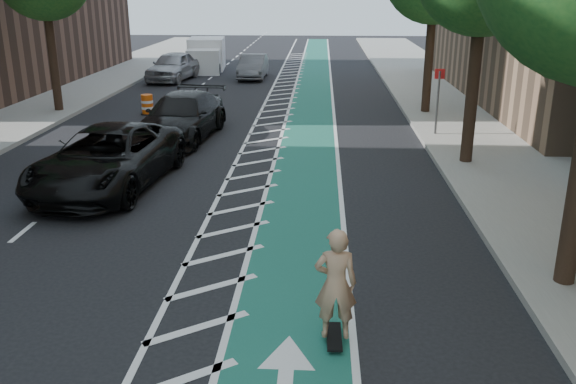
# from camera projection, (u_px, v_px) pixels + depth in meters

# --- Properties ---
(ground) EXTENTS (120.00, 120.00, 0.00)m
(ground) POSITION_uv_depth(u_px,v_px,m) (131.00, 286.00, 11.22)
(ground) COLOR black
(ground) RESTS_ON ground
(bike_lane) EXTENTS (2.00, 90.00, 0.01)m
(bike_lane) POSITION_uv_depth(u_px,v_px,m) (307.00, 150.00, 20.52)
(bike_lane) COLOR #195949
(bike_lane) RESTS_ON ground
(buffer_strip) EXTENTS (1.40, 90.00, 0.01)m
(buffer_strip) POSITION_uv_depth(u_px,v_px,m) (263.00, 149.00, 20.59)
(buffer_strip) COLOR silver
(buffer_strip) RESTS_ON ground
(sidewalk_right) EXTENTS (5.00, 90.00, 0.15)m
(sidewalk_right) POSITION_uv_depth(u_px,v_px,m) (503.00, 150.00, 20.16)
(sidewalk_right) COLOR gray
(sidewalk_right) RESTS_ON ground
(curb_right) EXTENTS (0.12, 90.00, 0.16)m
(curb_right) POSITION_uv_depth(u_px,v_px,m) (429.00, 149.00, 20.29)
(curb_right) COLOR gray
(curb_right) RESTS_ON ground
(curb_left) EXTENTS (0.12, 90.00, 0.16)m
(curb_left) POSITION_uv_depth(u_px,v_px,m) (16.00, 144.00, 21.01)
(curb_left) COLOR gray
(curb_left) RESTS_ON ground
(sign_post) EXTENTS (0.35, 0.08, 2.47)m
(sign_post) POSITION_uv_depth(u_px,v_px,m) (438.00, 101.00, 21.74)
(sign_post) COLOR #4C4C4C
(sign_post) RESTS_ON ground
(skateboard) EXTENTS (0.24, 0.82, 0.11)m
(skateboard) POSITION_uv_depth(u_px,v_px,m) (334.00, 337.00, 9.42)
(skateboard) COLOR black
(skateboard) RESTS_ON ground
(skateboarder) EXTENTS (0.66, 0.44, 1.78)m
(skateboarder) POSITION_uv_depth(u_px,v_px,m) (336.00, 284.00, 9.13)
(skateboarder) COLOR tan
(skateboarder) RESTS_ON skateboard
(suv_near) EXTENTS (3.28, 6.12, 1.64)m
(suv_near) POSITION_uv_depth(u_px,v_px,m) (108.00, 158.00, 16.47)
(suv_near) COLOR black
(suv_near) RESTS_ON ground
(suv_far) EXTENTS (2.78, 5.69, 1.59)m
(suv_far) POSITION_uv_depth(u_px,v_px,m) (182.00, 117.00, 21.79)
(suv_far) COLOR black
(suv_far) RESTS_ON ground
(car_silver) EXTENTS (2.61, 5.09, 1.66)m
(car_silver) POSITION_uv_depth(u_px,v_px,m) (173.00, 66.00, 35.30)
(car_silver) COLOR #A3A4A9
(car_silver) RESTS_ON ground
(car_grey) EXTENTS (1.51, 4.21, 1.38)m
(car_grey) POSITION_uv_depth(u_px,v_px,m) (253.00, 67.00, 36.16)
(car_grey) COLOR slate
(car_grey) RESTS_ON ground
(box_truck) EXTENTS (2.58, 5.01, 2.02)m
(box_truck) POSITION_uv_depth(u_px,v_px,m) (206.00, 56.00, 39.48)
(box_truck) COLOR white
(box_truck) RESTS_ON ground
(barrel_a) EXTENTS (0.59, 0.59, 0.80)m
(barrel_a) POSITION_uv_depth(u_px,v_px,m) (130.00, 159.00, 18.04)
(barrel_a) COLOR #FF530D
(barrel_a) RESTS_ON ground
(barrel_b) EXTENTS (0.60, 0.60, 0.82)m
(barrel_b) POSITION_uv_depth(u_px,v_px,m) (162.00, 140.00, 20.17)
(barrel_b) COLOR #FF660D
(barrel_b) RESTS_ON ground
(barrel_c) EXTENTS (0.62, 0.62, 0.85)m
(barrel_c) POSITION_uv_depth(u_px,v_px,m) (147.00, 105.00, 26.08)
(barrel_c) COLOR #E2530B
(barrel_c) RESTS_ON ground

